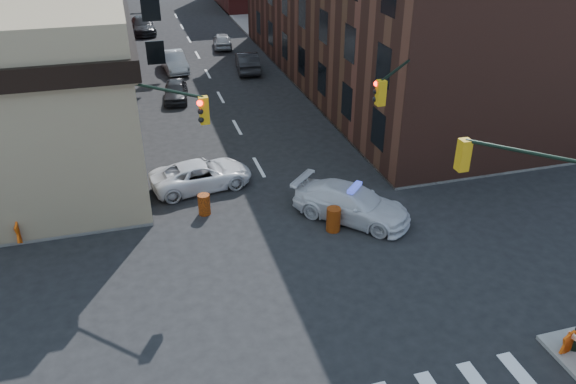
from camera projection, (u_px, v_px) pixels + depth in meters
ground at (317, 274)px, 22.32m from camera, size 140.00×140.00×0.00m
sidewalk_ne at (432, 40)px, 55.45m from camera, size 34.00×54.50×0.15m
signal_pole_se at (570, 224)px, 16.91m from camera, size 5.40×5.27×8.00m
signal_pole_nw at (146, 139)px, 23.30m from camera, size 3.58×3.67×8.00m
signal_pole_ne at (401, 111)px, 26.15m from camera, size 3.67×3.58×8.00m
tree_ne_near at (303, 30)px, 44.36m from camera, size 3.00×3.00×4.85m
tree_ne_far at (277, 11)px, 51.10m from camera, size 3.00×3.00×4.85m
police_car at (352, 203)px, 25.67m from camera, size 5.46×5.45×1.59m
pickup at (201, 175)px, 28.38m from camera, size 5.38×3.07×1.42m
parked_car_wnear at (176, 91)px, 40.00m from camera, size 2.18×4.26×1.39m
parked_car_wfar at (174, 62)px, 46.24m from camera, size 2.09×4.94×1.59m
parked_car_wdeep at (143, 25)px, 58.04m from camera, size 2.56×5.71×1.62m
parked_car_enear at (247, 62)px, 46.20m from camera, size 2.23×5.02×1.60m
parked_car_efar at (222, 40)px, 52.88m from camera, size 2.18×4.31×1.41m
pedestrian_a at (76, 201)px, 25.54m from camera, size 0.69×0.57×1.62m
pedestrian_b at (63, 190)px, 26.32m from camera, size 1.06×0.99×1.75m
pedestrian_c at (9, 203)px, 25.44m from camera, size 0.93×0.91×1.57m
barrel_road at (333, 219)px, 24.88m from camera, size 0.78×0.78×1.12m
barrel_bank at (204, 204)px, 26.16m from camera, size 0.65×0.65×1.01m
barricade_nw_a at (132, 206)px, 25.86m from camera, size 1.27×0.72×0.92m
barricade_nw_b at (8, 231)px, 23.91m from camera, size 1.36×0.86×0.95m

